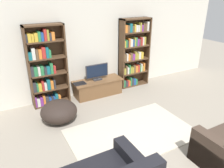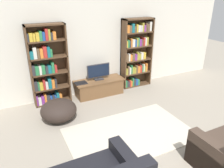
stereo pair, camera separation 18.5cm
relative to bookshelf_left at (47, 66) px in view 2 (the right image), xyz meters
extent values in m
cube|color=silver|center=(1.17, 0.18, 0.34)|extent=(8.80, 0.06, 2.60)
cube|color=#513823|center=(-0.38, -0.02, 0.02)|extent=(0.04, 0.30, 1.97)
cube|color=#513823|center=(0.49, -0.02, 0.02)|extent=(0.04, 0.30, 1.97)
cube|color=#513823|center=(0.06, 0.11, 0.02)|extent=(0.90, 0.04, 1.97)
cube|color=#513823|center=(0.06, -0.02, 0.99)|extent=(0.90, 0.30, 0.04)
cube|color=#513823|center=(0.06, -0.02, -0.94)|extent=(0.87, 0.30, 0.04)
cube|color=#7F338C|center=(-0.34, -0.04, -0.80)|extent=(0.04, 0.24, 0.25)
cube|color=silver|center=(-0.28, -0.04, -0.83)|extent=(0.07, 0.24, 0.19)
cube|color=#7F338C|center=(-0.20, -0.04, -0.82)|extent=(0.07, 0.24, 0.21)
cube|color=orange|center=(-0.14, -0.04, -0.80)|extent=(0.05, 0.24, 0.24)
cube|color=#333338|center=(-0.07, -0.04, -0.83)|extent=(0.08, 0.24, 0.20)
cube|color=#234C99|center=(0.00, -0.04, -0.84)|extent=(0.05, 0.24, 0.17)
cube|color=#333338|center=(0.06, -0.04, -0.84)|extent=(0.04, 0.24, 0.17)
cube|color=#234C99|center=(0.11, -0.04, -0.85)|extent=(0.04, 0.24, 0.16)
cube|color=#196B75|center=(0.17, -0.04, -0.81)|extent=(0.07, 0.24, 0.23)
cube|color=orange|center=(0.24, -0.04, -0.84)|extent=(0.06, 0.24, 0.18)
cube|color=#513823|center=(0.06, -0.02, -0.55)|extent=(0.87, 0.30, 0.04)
cube|color=#333338|center=(-0.32, -0.04, -0.42)|extent=(0.08, 0.24, 0.23)
cube|color=#2D7F47|center=(-0.26, -0.04, -0.43)|extent=(0.04, 0.24, 0.20)
cube|color=gold|center=(-0.20, -0.04, -0.44)|extent=(0.07, 0.24, 0.18)
cube|color=#B72D28|center=(-0.13, -0.04, -0.42)|extent=(0.05, 0.24, 0.23)
cube|color=silver|center=(-0.07, -0.04, -0.45)|extent=(0.06, 0.24, 0.17)
cube|color=#196B75|center=(0.01, -0.04, -0.41)|extent=(0.07, 0.24, 0.25)
cube|color=orange|center=(0.09, -0.04, -0.43)|extent=(0.07, 0.24, 0.20)
cube|color=#333338|center=(0.15, -0.04, -0.42)|extent=(0.04, 0.24, 0.22)
cube|color=#513823|center=(0.06, -0.02, -0.16)|extent=(0.87, 0.30, 0.04)
cube|color=#333338|center=(-0.32, -0.04, -0.02)|extent=(0.07, 0.24, 0.23)
cube|color=#2D7F47|center=(-0.25, -0.04, -0.04)|extent=(0.08, 0.24, 0.21)
cube|color=silver|center=(-0.17, -0.04, -0.04)|extent=(0.05, 0.24, 0.20)
cube|color=#2D7F47|center=(-0.10, -0.04, -0.03)|extent=(0.07, 0.24, 0.21)
cube|color=#333338|center=(-0.03, -0.04, -0.05)|extent=(0.06, 0.24, 0.17)
cube|color=#196B75|center=(0.04, -0.04, -0.05)|extent=(0.08, 0.24, 0.18)
cube|color=#2D7F47|center=(0.12, -0.04, -0.01)|extent=(0.06, 0.24, 0.25)
cube|color=#B72D28|center=(0.19, -0.04, -0.05)|extent=(0.05, 0.24, 0.18)
cube|color=#513823|center=(0.06, -0.02, 0.24)|extent=(0.87, 0.30, 0.04)
cube|color=#196B75|center=(-0.32, -0.04, 0.34)|extent=(0.08, 0.24, 0.17)
cube|color=silver|center=(-0.24, -0.04, 0.38)|extent=(0.07, 0.24, 0.26)
cube|color=brown|center=(-0.17, -0.04, 0.36)|extent=(0.05, 0.24, 0.22)
cube|color=orange|center=(-0.10, -0.04, 0.36)|extent=(0.07, 0.24, 0.22)
cube|color=#B72D28|center=(-0.02, -0.04, 0.38)|extent=(0.08, 0.24, 0.26)
cube|color=#196B75|center=(0.06, -0.04, 0.37)|extent=(0.06, 0.24, 0.24)
cube|color=#2D7F47|center=(0.12, -0.04, 0.34)|extent=(0.05, 0.24, 0.18)
cube|color=#513823|center=(0.06, -0.02, 0.63)|extent=(0.87, 0.30, 0.04)
cube|color=#333338|center=(-0.34, -0.04, 0.73)|extent=(0.04, 0.24, 0.18)
cube|color=gold|center=(-0.28, -0.04, 0.74)|extent=(0.07, 0.24, 0.19)
cube|color=gold|center=(-0.21, -0.04, 0.73)|extent=(0.05, 0.24, 0.17)
cube|color=gold|center=(-0.14, -0.04, 0.74)|extent=(0.07, 0.24, 0.19)
cube|color=#2D7F47|center=(-0.07, -0.04, 0.75)|extent=(0.06, 0.24, 0.22)
cube|color=#234C99|center=(0.00, -0.04, 0.74)|extent=(0.06, 0.24, 0.19)
cube|color=#B72D28|center=(0.06, -0.04, 0.77)|extent=(0.06, 0.24, 0.26)
cube|color=#9E9333|center=(0.12, -0.04, 0.77)|extent=(0.05, 0.24, 0.24)
cube|color=#333338|center=(0.17, -0.04, 0.73)|extent=(0.04, 0.24, 0.16)
cube|color=orange|center=(0.23, -0.04, 0.74)|extent=(0.07, 0.24, 0.18)
cube|color=#513823|center=(2.11, -0.02, 0.02)|extent=(0.04, 0.30, 1.97)
cube|color=#513823|center=(2.97, -0.02, 0.02)|extent=(0.04, 0.30, 1.97)
cube|color=#513823|center=(2.54, 0.11, 0.02)|extent=(0.90, 0.04, 1.97)
cube|color=#513823|center=(2.54, -0.02, 0.99)|extent=(0.90, 0.30, 0.04)
cube|color=#513823|center=(2.54, -0.02, -0.94)|extent=(0.87, 0.30, 0.04)
cube|color=#2D7F47|center=(2.15, -0.04, -0.82)|extent=(0.06, 0.24, 0.20)
cube|color=#333338|center=(2.23, -0.04, -0.85)|extent=(0.07, 0.24, 0.16)
cube|color=#B72D28|center=(2.29, -0.04, -0.84)|extent=(0.04, 0.24, 0.17)
cube|color=orange|center=(2.34, -0.04, -0.84)|extent=(0.04, 0.24, 0.17)
cube|color=#2D7F47|center=(2.39, -0.04, -0.80)|extent=(0.04, 0.24, 0.25)
cube|color=#333338|center=(2.45, -0.04, -0.83)|extent=(0.06, 0.24, 0.19)
cube|color=#234C99|center=(2.52, -0.04, -0.84)|extent=(0.07, 0.24, 0.18)
cube|color=#2D7F47|center=(2.58, -0.04, -0.84)|extent=(0.05, 0.24, 0.17)
cube|color=#513823|center=(2.54, -0.02, -0.55)|extent=(0.87, 0.30, 0.04)
cube|color=#9E9333|center=(2.16, -0.04, -0.44)|extent=(0.06, 0.24, 0.18)
cube|color=brown|center=(2.22, -0.04, -0.41)|extent=(0.04, 0.24, 0.25)
cube|color=silver|center=(2.27, -0.04, -0.44)|extent=(0.05, 0.24, 0.19)
cube|color=#2D7F47|center=(2.32, -0.04, -0.41)|extent=(0.04, 0.24, 0.26)
cube|color=#9E9333|center=(2.37, -0.04, -0.45)|extent=(0.05, 0.24, 0.17)
cube|color=#9E9333|center=(2.43, -0.04, -0.45)|extent=(0.06, 0.24, 0.17)
cube|color=brown|center=(2.49, -0.04, -0.42)|extent=(0.05, 0.24, 0.23)
cube|color=orange|center=(2.57, -0.04, -0.44)|extent=(0.08, 0.24, 0.18)
cube|color=#B72D28|center=(2.65, -0.04, -0.43)|extent=(0.06, 0.24, 0.20)
cube|color=#2D7F47|center=(2.70, -0.04, -0.44)|extent=(0.04, 0.24, 0.19)
cube|color=silver|center=(2.74, -0.04, -0.42)|extent=(0.04, 0.24, 0.23)
cube|color=#9E9333|center=(2.79, -0.04, -0.45)|extent=(0.04, 0.24, 0.16)
cube|color=orange|center=(2.83, -0.04, -0.41)|extent=(0.05, 0.24, 0.24)
cube|color=#513823|center=(2.54, -0.02, -0.16)|extent=(0.87, 0.30, 0.04)
cube|color=brown|center=(2.16, -0.04, -0.04)|extent=(0.08, 0.24, 0.20)
cube|color=silver|center=(2.23, -0.04, -0.03)|extent=(0.05, 0.24, 0.21)
cube|color=orange|center=(2.29, -0.04, -0.05)|extent=(0.06, 0.24, 0.17)
cube|color=brown|center=(2.37, -0.04, -0.04)|extent=(0.07, 0.24, 0.21)
cube|color=#7F338C|center=(2.44, -0.04, -0.06)|extent=(0.08, 0.24, 0.17)
cube|color=#9E9333|center=(2.51, -0.04, -0.02)|extent=(0.04, 0.24, 0.23)
cube|color=#9E9333|center=(2.57, -0.04, -0.06)|extent=(0.07, 0.24, 0.17)
cube|color=silver|center=(2.65, -0.04, -0.04)|extent=(0.07, 0.24, 0.20)
cube|color=gold|center=(2.74, -0.04, -0.04)|extent=(0.08, 0.24, 0.19)
cube|color=#513823|center=(2.54, -0.02, 0.24)|extent=(0.87, 0.30, 0.04)
cube|color=gold|center=(2.14, -0.04, 0.34)|extent=(0.04, 0.24, 0.18)
cube|color=#2D7F47|center=(2.19, -0.04, 0.35)|extent=(0.05, 0.24, 0.20)
cube|color=#333338|center=(2.24, -0.04, 0.34)|extent=(0.04, 0.24, 0.18)
cube|color=orange|center=(2.29, -0.04, 0.37)|extent=(0.04, 0.24, 0.24)
cube|color=silver|center=(2.35, -0.04, 0.36)|extent=(0.08, 0.24, 0.21)
cube|color=#234C99|center=(2.42, -0.04, 0.35)|extent=(0.04, 0.24, 0.19)
cube|color=#9E9333|center=(2.47, -0.04, 0.37)|extent=(0.04, 0.24, 0.23)
cube|color=#2D7F47|center=(2.52, -0.04, 0.37)|extent=(0.04, 0.24, 0.24)
cube|color=#7F338C|center=(2.58, -0.04, 0.35)|extent=(0.07, 0.24, 0.18)
cube|color=brown|center=(2.64, -0.04, 0.34)|extent=(0.04, 0.24, 0.18)
cube|color=#B72D28|center=(2.69, -0.04, 0.36)|extent=(0.05, 0.24, 0.22)
cube|color=silver|center=(2.75, -0.04, 0.36)|extent=(0.05, 0.24, 0.22)
cube|color=#9E9333|center=(2.81, -0.04, 0.37)|extent=(0.06, 0.24, 0.23)
cube|color=#513823|center=(2.54, -0.02, 0.63)|extent=(0.87, 0.30, 0.04)
cube|color=orange|center=(2.17, -0.04, 0.75)|extent=(0.08, 0.24, 0.20)
cube|color=brown|center=(2.24, -0.04, 0.74)|extent=(0.06, 0.24, 0.19)
cube|color=#196B75|center=(2.32, -0.04, 0.76)|extent=(0.08, 0.24, 0.23)
cube|color=brown|center=(2.39, -0.04, 0.73)|extent=(0.06, 0.24, 0.16)
cube|color=gold|center=(2.45, -0.04, 0.75)|extent=(0.04, 0.24, 0.21)
cube|color=silver|center=(2.52, -0.04, 0.73)|extent=(0.08, 0.24, 0.18)
cube|color=silver|center=(2.59, -0.04, 0.73)|extent=(0.04, 0.24, 0.17)
cube|color=#9E9333|center=(2.64, -0.04, 0.76)|extent=(0.05, 0.24, 0.24)
cube|color=#7F338C|center=(2.70, -0.04, 0.73)|extent=(0.05, 0.24, 0.17)
cube|color=brown|center=(2.75, -0.04, 0.76)|extent=(0.04, 0.24, 0.22)
cube|color=brown|center=(2.81, -0.04, 0.74)|extent=(0.07, 0.24, 0.19)
cube|color=silver|center=(2.88, -0.04, 0.77)|extent=(0.06, 0.24, 0.25)
cube|color=brown|center=(1.30, -0.14, -0.76)|extent=(1.26, 0.48, 0.39)
cube|color=brown|center=(1.30, -0.14, -0.55)|extent=(1.34, 0.51, 0.04)
cube|color=#2D2D33|center=(1.30, -0.11, -0.52)|extent=(0.24, 0.16, 0.03)
cylinder|color=#2D2D33|center=(1.30, -0.11, -0.48)|extent=(0.04, 0.04, 0.05)
cube|color=#2D2D33|center=(1.30, -0.11, -0.27)|extent=(0.63, 0.04, 0.36)
cube|color=black|center=(1.30, -0.13, -0.27)|extent=(0.59, 0.00, 0.32)
cube|color=#28282D|center=(0.78, -0.16, -0.52)|extent=(0.30, 0.22, 0.02)
cube|color=black|center=(0.78, -0.16, -0.51)|extent=(0.29, 0.21, 0.00)
cube|color=beige|center=(1.13, -2.09, -0.95)|extent=(2.46, 1.55, 0.02)
cube|color=#423328|center=(1.66, -3.54, -0.66)|extent=(0.18, 0.85, 0.61)
ellipsoid|color=#2D231E|center=(0.00, -0.92, -0.73)|extent=(0.78, 0.78, 0.46)
camera|label=1|loc=(-0.97, -5.09, 1.67)|focal=35.00mm
camera|label=2|loc=(-0.81, -5.17, 1.67)|focal=35.00mm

